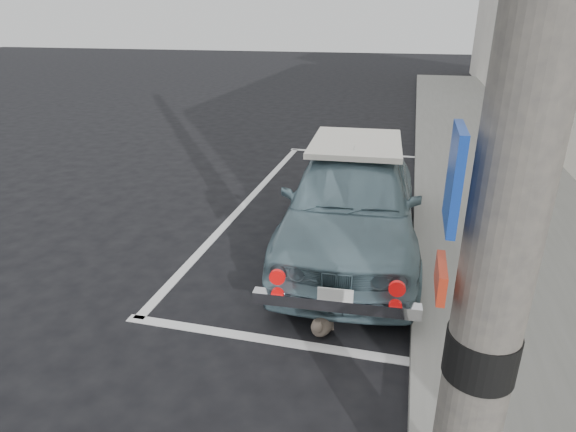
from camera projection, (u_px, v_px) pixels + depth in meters
name	position (u px, v px, depth m)	size (l,w,h in m)	color
ground	(238.00, 305.00, 5.15)	(80.00, 80.00, 0.00)	black
sidewalk	(525.00, 250.00, 6.19)	(2.80, 40.00, 0.15)	slate
pline_rear	(270.00, 340.00, 4.58)	(3.00, 0.12, 0.01)	silver
pline_front	(356.00, 153.00, 10.86)	(3.00, 0.12, 0.01)	silver
pline_side	(247.00, 201.00, 8.03)	(0.12, 7.00, 0.01)	silver
retro_coupe	(352.00, 198.00, 6.17)	(1.88, 4.19, 1.40)	slate
cat	(322.00, 325.00, 4.63)	(0.25, 0.44, 0.24)	#6F6055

